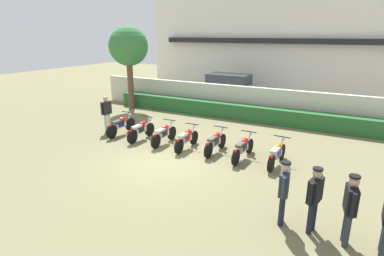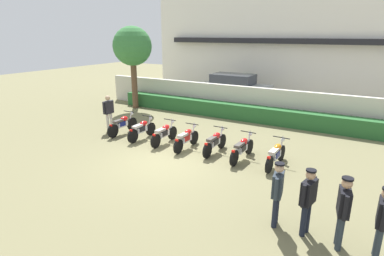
# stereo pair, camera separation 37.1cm
# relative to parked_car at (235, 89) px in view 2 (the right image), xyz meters

# --- Properties ---
(ground) EXTENTS (60.00, 60.00, 0.00)m
(ground) POSITION_rel_parked_car_xyz_m (1.75, -10.61, -0.94)
(ground) COLOR olive
(building) EXTENTS (19.54, 6.50, 7.49)m
(building) POSITION_rel_parked_car_xyz_m (1.75, 6.07, 2.81)
(building) COLOR white
(building) RESTS_ON ground
(compound_wall) EXTENTS (18.56, 0.30, 1.68)m
(compound_wall) POSITION_rel_parked_car_xyz_m (1.75, -3.08, -0.09)
(compound_wall) COLOR beige
(compound_wall) RESTS_ON ground
(hedge_row) EXTENTS (14.85, 0.70, 0.81)m
(hedge_row) POSITION_rel_parked_car_xyz_m (1.75, -3.78, -0.53)
(hedge_row) COLOR #28602D
(hedge_row) RESTS_ON ground
(parked_car) EXTENTS (4.52, 2.12, 1.89)m
(parked_car) POSITION_rel_parked_car_xyz_m (0.00, 0.00, 0.00)
(parked_car) COLOR #9EA3A8
(parked_car) RESTS_ON ground
(tree_near_inspector) EXTENTS (2.30, 2.30, 4.88)m
(tree_near_inspector) POSITION_rel_parked_car_xyz_m (-4.75, -4.48, 2.73)
(tree_near_inspector) COLOR brown
(tree_near_inspector) RESTS_ON ground
(motorcycle_in_row_0) EXTENTS (0.60, 1.93, 0.97)m
(motorcycle_in_row_0) POSITION_rel_parked_car_xyz_m (-1.82, -8.87, -0.48)
(motorcycle_in_row_0) COLOR black
(motorcycle_in_row_0) RESTS_ON ground
(motorcycle_in_row_1) EXTENTS (0.60, 1.81, 0.96)m
(motorcycle_in_row_1) POSITION_rel_parked_car_xyz_m (-0.58, -9.01, -0.49)
(motorcycle_in_row_1) COLOR black
(motorcycle_in_row_1) RESTS_ON ground
(motorcycle_in_row_2) EXTENTS (0.60, 1.82, 0.95)m
(motorcycle_in_row_2) POSITION_rel_parked_car_xyz_m (0.60, -8.99, -0.49)
(motorcycle_in_row_2) COLOR black
(motorcycle_in_row_2) RESTS_ON ground
(motorcycle_in_row_3) EXTENTS (0.60, 1.80, 0.95)m
(motorcycle_in_row_3) POSITION_rel_parked_car_xyz_m (1.72, -9.06, -0.50)
(motorcycle_in_row_3) COLOR black
(motorcycle_in_row_3) RESTS_ON ground
(motorcycle_in_row_4) EXTENTS (0.60, 1.81, 0.95)m
(motorcycle_in_row_4) POSITION_rel_parked_car_xyz_m (2.90, -8.90, -0.49)
(motorcycle_in_row_4) COLOR black
(motorcycle_in_row_4) RESTS_ON ground
(motorcycle_in_row_5) EXTENTS (0.60, 1.92, 0.95)m
(motorcycle_in_row_5) POSITION_rel_parked_car_xyz_m (4.05, -8.99, -0.50)
(motorcycle_in_row_5) COLOR black
(motorcycle_in_row_5) RESTS_ON ground
(motorcycle_in_row_6) EXTENTS (0.60, 1.85, 0.95)m
(motorcycle_in_row_6) POSITION_rel_parked_car_xyz_m (5.28, -8.98, -0.49)
(motorcycle_in_row_6) COLOR black
(motorcycle_in_row_6) RESTS_ON ground
(inspector_person) EXTENTS (0.23, 0.68, 1.69)m
(inspector_person) POSITION_rel_parked_car_xyz_m (-2.72, -8.78, 0.06)
(inspector_person) COLOR beige
(inspector_person) RESTS_ON ground
(officer_0) EXTENTS (0.28, 0.65, 1.62)m
(officer_0) POSITION_rel_parked_car_xyz_m (6.24, -12.40, 0.01)
(officer_0) COLOR black
(officer_0) RESTS_ON ground
(officer_1) EXTENTS (0.31, 0.64, 1.61)m
(officer_1) POSITION_rel_parked_car_xyz_m (6.92, -12.40, 0.01)
(officer_1) COLOR black
(officer_1) RESTS_ON ground
(officer_2) EXTENTS (0.30, 0.65, 1.65)m
(officer_2) POSITION_rel_parked_car_xyz_m (7.65, -12.52, 0.04)
(officer_2) COLOR #28333D
(officer_2) RESTS_ON ground
(officer_3) EXTENTS (0.23, 0.65, 1.59)m
(officer_3) POSITION_rel_parked_car_xyz_m (8.36, -12.50, -0.00)
(officer_3) COLOR #28333D
(officer_3) RESTS_ON ground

